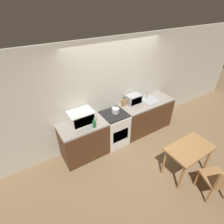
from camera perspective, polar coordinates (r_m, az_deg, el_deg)
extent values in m
plane|color=brown|center=(4.56, 7.61, -12.92)|extent=(16.00, 16.00, 0.00)
cube|color=beige|center=(4.40, 0.84, 6.78)|extent=(10.00, 0.06, 2.60)
cube|color=#4C2D19|center=(4.24, -9.07, -9.27)|extent=(1.07, 0.62, 0.86)
cube|color=gray|center=(3.95, -9.64, -4.48)|extent=(1.07, 0.62, 0.04)
cube|color=#4C2D19|center=(5.08, 10.85, -1.29)|extent=(1.54, 0.62, 0.86)
cube|color=gray|center=(4.84, 11.41, 3.09)|extent=(1.54, 0.62, 0.04)
cube|color=silver|center=(4.53, 0.64, -5.49)|extent=(0.61, 0.62, 0.86)
cube|color=black|center=(4.26, 0.67, -0.79)|extent=(0.59, 0.57, 0.04)
cube|color=black|center=(4.34, 2.83, -7.59)|extent=(0.44, 0.02, 0.32)
cylinder|color=#B7B7BC|center=(4.26, 1.16, 0.54)|extent=(0.19, 0.19, 0.12)
cone|color=#B7B7BC|center=(4.21, 1.17, 1.58)|extent=(0.18, 0.18, 0.06)
sphere|color=black|center=(4.19, 1.18, 2.03)|extent=(0.03, 0.03, 0.03)
cube|color=silver|center=(3.93, -10.10, -1.69)|extent=(0.54, 0.39, 0.30)
cube|color=black|center=(3.79, -8.94, -3.09)|extent=(0.47, 0.01, 0.24)
cylinder|color=#1E662D|center=(3.79, -5.83, -3.95)|extent=(0.07, 0.07, 0.16)
cylinder|color=#1E662D|center=(3.73, -5.93, -2.56)|extent=(0.03, 0.03, 0.06)
cube|color=#9E7042|center=(4.51, 3.88, 3.07)|extent=(0.11, 0.08, 0.19)
cylinder|color=black|center=(4.43, 3.64, 4.43)|extent=(0.01, 0.01, 0.07)
cylinder|color=black|center=(4.45, 3.94, 4.52)|extent=(0.01, 0.01, 0.07)
cylinder|color=black|center=(4.46, 4.23, 4.62)|extent=(0.01, 0.01, 0.07)
cube|color=#999BA0|center=(4.65, 7.02, 4.23)|extent=(0.39, 0.27, 0.24)
cube|color=black|center=(4.57, 8.03, 3.54)|extent=(0.34, 0.01, 0.19)
cube|color=#999BA0|center=(4.89, 12.31, 3.70)|extent=(0.44, 0.41, 0.02)
cylinder|color=#999BA0|center=(4.92, 11.34, 5.63)|extent=(0.03, 0.03, 0.22)
cube|color=#9E7042|center=(3.94, 24.17, -10.80)|extent=(0.97, 0.57, 0.04)
cylinder|color=#9E7042|center=(3.86, 21.69, -19.29)|extent=(0.05, 0.05, 0.69)
cylinder|color=#9E7042|center=(4.42, 28.74, -13.38)|extent=(0.05, 0.05, 0.69)
cylinder|color=#9E7042|center=(4.01, 16.61, -15.40)|extent=(0.05, 0.05, 0.69)
cylinder|color=#9E7042|center=(4.55, 24.06, -10.28)|extent=(0.05, 0.05, 0.69)
cube|color=#9E7042|center=(4.00, 30.65, -17.96)|extent=(0.58, 0.58, 0.04)
cylinder|color=#9E7042|center=(4.14, 25.96, -18.80)|extent=(0.04, 0.04, 0.45)
cylinder|color=#9E7042|center=(4.35, 30.29, -17.32)|extent=(0.04, 0.04, 0.45)
cylinder|color=#9E7042|center=(3.98, 29.11, -22.78)|extent=(0.04, 0.04, 0.45)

